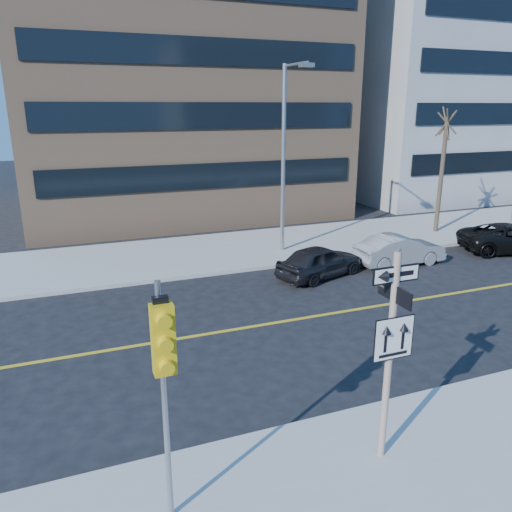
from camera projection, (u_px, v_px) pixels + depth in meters
name	position (u px, v px, depth m)	size (l,w,h in m)	color
ground	(318.00, 393.00, 11.70)	(120.00, 120.00, 0.00)	black
far_sidewalk	(497.00, 222.00, 28.64)	(66.00, 6.00, 0.15)	#ACA9A1
sign_pole	(391.00, 345.00, 8.76)	(0.92, 0.92, 4.06)	silver
traffic_signal	(164.00, 359.00, 7.06)	(0.32, 0.45, 4.00)	gray
parked_car_a	(320.00, 261.00, 19.49)	(3.77, 1.52, 1.28)	black
parked_car_b	(400.00, 250.00, 21.02)	(3.89, 1.36, 1.28)	gray
streetlight_a	(286.00, 148.00, 21.32)	(0.55, 2.25, 8.00)	gray
street_tree_west	(447.00, 126.00, 24.71)	(1.80, 1.80, 6.35)	#3E3224
building_brick	(167.00, 65.00, 32.11)	(18.00, 18.00, 18.00)	#A57D5B
building_grey_mid	(447.00, 92.00, 39.29)	(20.00, 16.00, 15.00)	#999B9E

